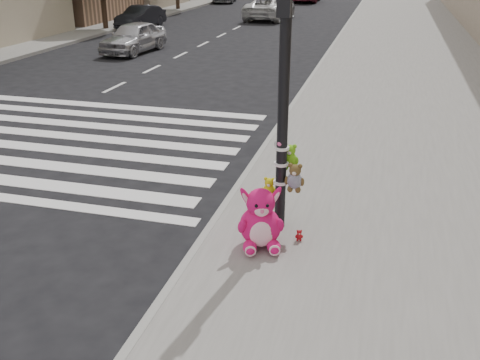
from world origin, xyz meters
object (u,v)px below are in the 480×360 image
at_px(car_dark_far, 141,17).
at_px(car_white_near, 270,8).
at_px(pink_bunny, 260,222).
at_px(car_silver_far, 134,37).
at_px(signal_pole, 285,128).
at_px(red_teddy, 299,235).

bearing_deg(car_dark_far, car_white_near, 48.96).
xyz_separation_m(pink_bunny, car_silver_far, (-9.11, 14.97, 0.13)).
relative_size(signal_pole, red_teddy, 22.33).
height_order(red_teddy, car_silver_far, car_silver_far).
distance_m(signal_pole, car_white_near, 28.27).
relative_size(signal_pole, car_silver_far, 1.05).
xyz_separation_m(pink_bunny, red_teddy, (0.53, 0.29, -0.30)).
xyz_separation_m(signal_pole, red_teddy, (0.35, -0.40, -1.52)).
bearing_deg(red_teddy, car_dark_far, 104.31).
xyz_separation_m(signal_pole, car_dark_far, (-12.43, 21.77, -1.14)).
relative_size(pink_bunny, car_white_near, 0.18).
bearing_deg(red_teddy, signal_pole, 115.49).
distance_m(pink_bunny, red_teddy, 0.67).
height_order(red_teddy, car_dark_far, car_dark_far).
height_order(car_dark_far, car_white_near, car_white_near).
height_order(car_silver_far, car_dark_far, car_silver_far).
distance_m(red_teddy, car_white_near, 28.72).
bearing_deg(red_teddy, car_white_near, 87.39).
height_order(signal_pole, car_white_near, signal_pole).
xyz_separation_m(signal_pole, car_silver_far, (-9.30, 14.28, -1.10)).
xyz_separation_m(car_dark_far, car_white_near, (6.30, 5.81, 0.10)).
bearing_deg(car_white_near, signal_pole, 106.10).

